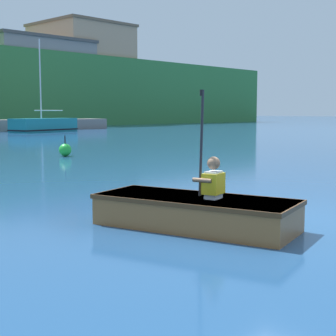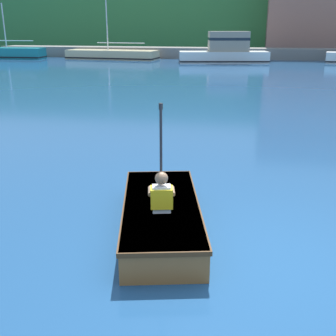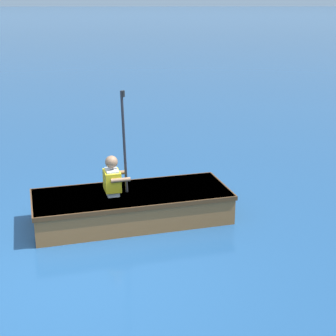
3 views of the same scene
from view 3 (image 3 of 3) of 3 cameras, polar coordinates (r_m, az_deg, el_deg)
ground_plane at (r=6.06m, az=-10.78°, el=-11.38°), size 300.00×300.00×0.00m
rowboat_foreground at (r=7.17m, az=-3.67°, el=-4.04°), size 1.65×2.89×0.42m
person_paddler at (r=6.97m, az=-6.13°, el=-0.93°), size 0.41×0.39×1.41m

